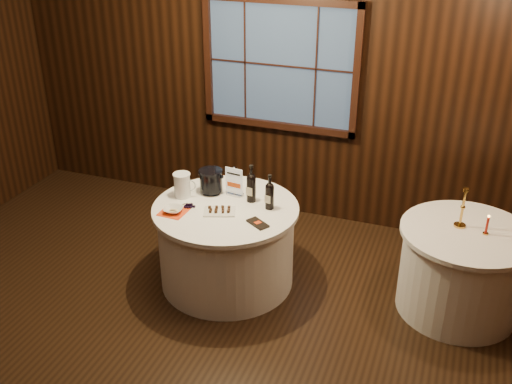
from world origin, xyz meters
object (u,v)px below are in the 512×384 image
at_px(chocolate_box, 258,223).
at_px(red_candle, 487,227).
at_px(side_table, 461,270).
at_px(port_bottle_left, 251,186).
at_px(cracker_bowl, 173,210).
at_px(main_table, 227,244).
at_px(grape_bunch, 189,206).
at_px(glass_pitcher, 182,185).
at_px(brass_candlestick, 462,213).
at_px(ice_bucket, 211,181).
at_px(chocolate_plate, 219,211).
at_px(port_bottle_right, 270,194).
at_px(sign_stand, 234,186).

bearing_deg(chocolate_box, red_candle, 48.33).
height_order(side_table, port_bottle_left, port_bottle_left).
distance_m(side_table, cracker_bowl, 2.47).
bearing_deg(cracker_bowl, main_table, 32.87).
bearing_deg(grape_bunch, glass_pitcher, 128.96).
height_order(brass_candlestick, red_candle, brass_candlestick).
bearing_deg(ice_bucket, cracker_bowl, -108.55).
bearing_deg(ice_bucket, red_candle, 2.19).
distance_m(side_table, red_candle, 0.47).
bearing_deg(chocolate_plate, red_candle, 10.81).
bearing_deg(ice_bucket, glass_pitcher, -142.69).
xyz_separation_m(chocolate_box, red_candle, (1.76, 0.49, 0.06)).
height_order(main_table, grape_bunch, grape_bunch).
bearing_deg(port_bottle_left, chocolate_plate, -115.35).
relative_size(side_table, port_bottle_right, 3.40).
xyz_separation_m(side_table, chocolate_plate, (-2.01, -0.41, 0.40)).
height_order(chocolate_plate, red_candle, red_candle).
relative_size(chocolate_box, grape_bunch, 1.22).
distance_m(chocolate_box, brass_candlestick, 1.66).
distance_m(grape_bunch, red_candle, 2.46).
bearing_deg(sign_stand, port_bottle_right, -11.18).
relative_size(port_bottle_left, port_bottle_right, 1.09).
height_order(side_table, sign_stand, sign_stand).
distance_m(main_table, red_candle, 2.20).
xyz_separation_m(chocolate_plate, brass_candlestick, (1.94, 0.47, 0.11)).
xyz_separation_m(sign_stand, grape_bunch, (-0.28, -0.37, -0.08)).
relative_size(port_bottle_left, cracker_bowl, 2.18).
distance_m(chocolate_plate, chocolate_box, 0.38).
distance_m(cracker_bowl, brass_candlestick, 2.39).
relative_size(port_bottle_right, red_candle, 1.83).
bearing_deg(sign_stand, main_table, -80.51).
distance_m(side_table, port_bottle_right, 1.73).
bearing_deg(main_table, port_bottle_left, 46.09).
bearing_deg(cracker_bowl, port_bottle_left, 37.55).
height_order(chocolate_plate, glass_pitcher, glass_pitcher).
distance_m(main_table, port_bottle_left, 0.59).
bearing_deg(main_table, red_candle, 7.96).
relative_size(brass_candlestick, red_candle, 2.00).
relative_size(port_bottle_left, red_candle, 2.00).
height_order(ice_bucket, chocolate_box, ice_bucket).
distance_m(brass_candlestick, red_candle, 0.22).
bearing_deg(glass_pitcher, main_table, -17.83).
bearing_deg(glass_pitcher, port_bottle_left, 0.68).
height_order(side_table, red_candle, red_candle).
bearing_deg(ice_bucket, chocolate_plate, -55.59).
bearing_deg(chocolate_plate, main_table, 85.26).
relative_size(main_table, chocolate_plate, 4.12).
height_order(side_table, chocolate_box, chocolate_box).
height_order(port_bottle_left, chocolate_box, port_bottle_left).
height_order(grape_bunch, cracker_bowl, cracker_bowl).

